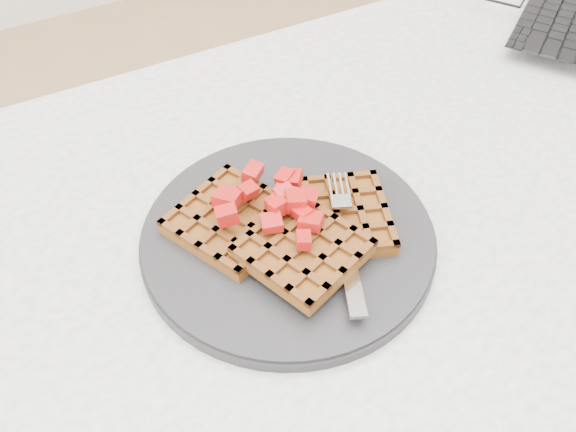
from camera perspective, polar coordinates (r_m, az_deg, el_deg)
The scene contains 5 objects.
table at distance 0.80m, azimuth 11.24°, elevation -4.98°, with size 1.20×0.80×0.75m.
plate at distance 0.66m, azimuth 0.00°, elevation -1.91°, with size 0.30×0.30×0.02m, color black.
waffles at distance 0.64m, azimuth 0.17°, elevation -0.99°, with size 0.23×0.21×0.03m.
strawberry_pile at distance 0.62m, azimuth 0.00°, elevation 0.88°, with size 0.15×0.15×0.02m, color #910001, non-canonical shape.
fork at distance 0.64m, azimuth 5.01°, elevation -1.99°, with size 0.02×0.18×0.02m, color silver, non-canonical shape.
Camera 1 is at (-0.36, -0.35, 1.25)m, focal length 40.00 mm.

